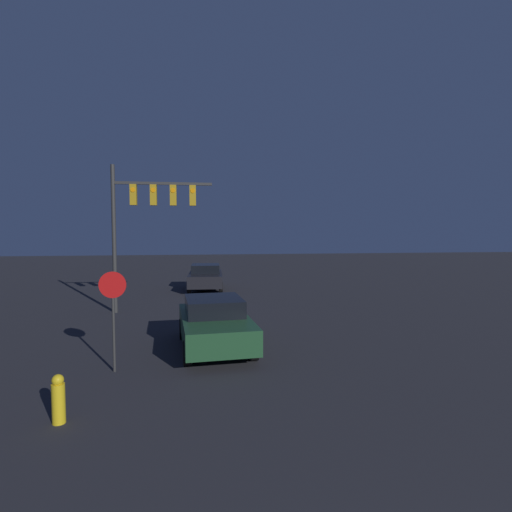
{
  "coord_description": "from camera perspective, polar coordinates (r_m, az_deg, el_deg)",
  "views": [
    {
      "loc": [
        -2.21,
        -0.69,
        3.59
      ],
      "look_at": [
        0.0,
        14.34,
        2.63
      ],
      "focal_mm": 28.0,
      "sensor_mm": 36.0,
      "label": 1
    }
  ],
  "objects": [
    {
      "name": "traffic_signal_mast",
      "position": [
        18.22,
        -15.58,
        6.3
      ],
      "size": [
        4.34,
        0.3,
        6.44
      ],
      "color": "#2D2D2D",
      "rests_on": "ground_plane"
    },
    {
      "name": "car_near",
      "position": [
        12.39,
        -5.94,
        -9.46
      ],
      "size": [
        2.3,
        4.45,
        1.53
      ],
      "rotation": [
        0.0,
        0.0,
        3.22
      ],
      "color": "#1E4728",
      "rests_on": "ground_plane"
    },
    {
      "name": "stop_sign",
      "position": [
        10.75,
        -19.76,
        -6.31
      ],
      "size": [
        0.67,
        0.07,
        2.57
      ],
      "color": "#2D2D2D",
      "rests_on": "ground_plane"
    },
    {
      "name": "fire_hydrant",
      "position": [
        8.71,
        -26.39,
        -17.84
      ],
      "size": [
        0.24,
        0.24,
        0.93
      ],
      "color": "gold",
      "rests_on": "ground_plane"
    },
    {
      "name": "car_far",
      "position": [
        24.55,
        -7.22,
        -2.96
      ],
      "size": [
        2.17,
        4.39,
        1.53
      ],
      "rotation": [
        0.0,
        0.0,
        3.1
      ],
      "color": "black",
      "rests_on": "ground_plane"
    }
  ]
}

